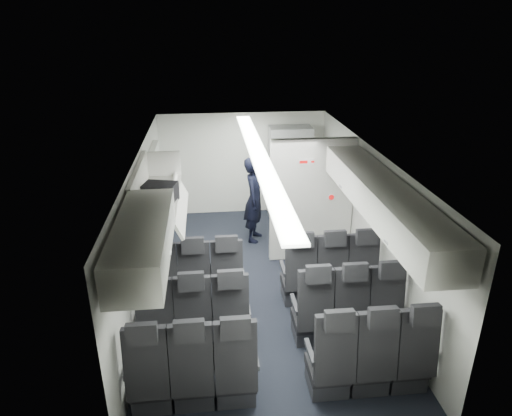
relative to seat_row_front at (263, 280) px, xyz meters
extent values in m
cube|color=black|center=(0.00, 0.53, -0.41)|extent=(3.40, 6.00, 0.01)
cube|color=white|center=(0.00, 0.53, 1.75)|extent=(3.40, 6.00, 0.01)
cube|color=silver|center=(0.00, 3.53, 0.67)|extent=(3.40, 0.01, 2.15)
cube|color=silver|center=(0.00, -2.47, 0.67)|extent=(3.40, 0.01, 2.15)
cube|color=silver|center=(-1.70, 0.53, 0.67)|extent=(0.01, 6.00, 2.15)
cube|color=silver|center=(1.70, 0.53, 0.67)|extent=(0.01, 6.00, 2.15)
cube|color=white|center=(0.00, 0.53, 1.71)|extent=(0.25, 5.52, 0.03)
cube|color=black|center=(-1.42, 0.08, -0.13)|extent=(0.44, 0.46, 0.12)
cube|color=#2D2D33|center=(-1.42, 0.08, -0.29)|extent=(0.42, 0.42, 0.22)
cube|color=black|center=(-1.42, -0.14, 0.32)|extent=(0.44, 0.20, 0.80)
cube|color=black|center=(-1.42, -0.19, 0.72)|extent=(0.30, 0.12, 0.23)
cube|color=#2D2D33|center=(-1.64, 0.05, 0.15)|extent=(0.05, 0.40, 0.06)
cube|color=#2D2D33|center=(-1.20, 0.05, 0.15)|extent=(0.05, 0.40, 0.06)
cube|color=black|center=(-0.97, 0.08, -0.13)|extent=(0.44, 0.46, 0.12)
cube|color=#2D2D33|center=(-0.97, 0.08, -0.29)|extent=(0.42, 0.42, 0.22)
cube|color=black|center=(-0.97, -0.14, 0.32)|extent=(0.44, 0.20, 0.80)
cube|color=black|center=(-0.97, -0.19, 0.72)|extent=(0.30, 0.12, 0.23)
cube|color=#2D2D33|center=(-1.19, 0.05, 0.15)|extent=(0.05, 0.40, 0.06)
cube|color=#2D2D33|center=(-0.75, 0.05, 0.15)|extent=(0.05, 0.40, 0.06)
cube|color=black|center=(-0.52, 0.08, -0.13)|extent=(0.44, 0.46, 0.12)
cube|color=#2D2D33|center=(-0.52, 0.08, -0.29)|extent=(0.42, 0.42, 0.22)
cube|color=black|center=(-0.52, -0.14, 0.32)|extent=(0.44, 0.20, 0.80)
cube|color=black|center=(-0.52, -0.19, 0.72)|extent=(0.30, 0.12, 0.23)
cube|color=#2D2D33|center=(-0.74, 0.05, 0.15)|extent=(0.05, 0.40, 0.06)
cube|color=#2D2D33|center=(-0.30, 0.05, 0.15)|extent=(0.05, 0.40, 0.06)
cube|color=black|center=(0.52, 0.08, -0.13)|extent=(0.44, 0.46, 0.12)
cube|color=#2D2D33|center=(0.52, 0.08, -0.29)|extent=(0.42, 0.42, 0.22)
cube|color=black|center=(0.52, -0.14, 0.32)|extent=(0.44, 0.20, 0.80)
cube|color=black|center=(0.52, -0.19, 0.72)|extent=(0.30, 0.12, 0.23)
cube|color=#2D2D33|center=(0.30, 0.05, 0.15)|extent=(0.05, 0.40, 0.06)
cube|color=#2D2D33|center=(0.74, 0.05, 0.15)|extent=(0.05, 0.40, 0.06)
cube|color=black|center=(0.97, 0.08, -0.13)|extent=(0.44, 0.46, 0.12)
cube|color=#2D2D33|center=(0.97, 0.08, -0.29)|extent=(0.42, 0.42, 0.22)
cube|color=black|center=(0.97, -0.14, 0.32)|extent=(0.44, 0.20, 0.80)
cube|color=black|center=(0.97, -0.19, 0.72)|extent=(0.30, 0.12, 0.23)
cube|color=#2D2D33|center=(0.75, 0.05, 0.15)|extent=(0.05, 0.40, 0.06)
cube|color=#2D2D33|center=(1.19, 0.05, 0.15)|extent=(0.05, 0.40, 0.06)
cube|color=black|center=(1.42, 0.08, -0.13)|extent=(0.44, 0.46, 0.12)
cube|color=#2D2D33|center=(1.42, 0.08, -0.29)|extent=(0.42, 0.42, 0.22)
cube|color=black|center=(1.42, -0.14, 0.32)|extent=(0.44, 0.20, 0.80)
cube|color=black|center=(1.42, -0.19, 0.72)|extent=(0.30, 0.12, 0.23)
cube|color=#2D2D33|center=(1.20, 0.05, 0.15)|extent=(0.05, 0.40, 0.06)
cube|color=#2D2D33|center=(1.64, 0.05, 0.15)|extent=(0.05, 0.40, 0.06)
cube|color=black|center=(-1.42, -0.82, -0.13)|extent=(0.44, 0.46, 0.12)
cube|color=#2D2D33|center=(-1.42, -0.82, -0.29)|extent=(0.42, 0.42, 0.22)
cube|color=black|center=(-1.42, -1.04, 0.32)|extent=(0.44, 0.20, 0.80)
cube|color=black|center=(-1.42, -1.09, 0.72)|extent=(0.30, 0.12, 0.23)
cube|color=#2D2D33|center=(-1.64, -0.85, 0.15)|extent=(0.05, 0.40, 0.06)
cube|color=#2D2D33|center=(-1.20, -0.85, 0.15)|extent=(0.05, 0.40, 0.06)
cube|color=black|center=(-0.97, -0.82, -0.13)|extent=(0.44, 0.46, 0.12)
cube|color=#2D2D33|center=(-0.97, -0.82, -0.29)|extent=(0.42, 0.42, 0.22)
cube|color=black|center=(-0.97, -1.04, 0.32)|extent=(0.44, 0.20, 0.80)
cube|color=black|center=(-0.97, -1.09, 0.72)|extent=(0.30, 0.12, 0.23)
cube|color=#2D2D33|center=(-1.19, -0.85, 0.15)|extent=(0.05, 0.40, 0.06)
cube|color=#2D2D33|center=(-0.75, -0.85, 0.15)|extent=(0.05, 0.40, 0.06)
cube|color=black|center=(-0.52, -0.82, -0.13)|extent=(0.44, 0.46, 0.12)
cube|color=#2D2D33|center=(-0.52, -0.82, -0.29)|extent=(0.42, 0.42, 0.22)
cube|color=black|center=(-0.52, -1.04, 0.32)|extent=(0.44, 0.20, 0.80)
cube|color=black|center=(-0.52, -1.09, 0.72)|extent=(0.30, 0.12, 0.23)
cube|color=#2D2D33|center=(-0.74, -0.85, 0.15)|extent=(0.05, 0.40, 0.06)
cube|color=#2D2D33|center=(-0.30, -0.85, 0.15)|extent=(0.05, 0.40, 0.06)
cube|color=black|center=(0.52, -0.82, -0.13)|extent=(0.44, 0.46, 0.12)
cube|color=#2D2D33|center=(0.52, -0.82, -0.29)|extent=(0.42, 0.42, 0.22)
cube|color=black|center=(0.52, -1.04, 0.32)|extent=(0.44, 0.20, 0.80)
cube|color=black|center=(0.52, -1.09, 0.72)|extent=(0.30, 0.12, 0.23)
cube|color=#2D2D33|center=(0.30, -0.85, 0.15)|extent=(0.05, 0.40, 0.06)
cube|color=#2D2D33|center=(0.74, -0.85, 0.15)|extent=(0.05, 0.40, 0.06)
cube|color=black|center=(0.97, -0.82, -0.13)|extent=(0.44, 0.46, 0.12)
cube|color=#2D2D33|center=(0.97, -0.82, -0.29)|extent=(0.42, 0.42, 0.22)
cube|color=black|center=(0.97, -1.04, 0.32)|extent=(0.44, 0.20, 0.80)
cube|color=black|center=(0.97, -1.09, 0.72)|extent=(0.30, 0.12, 0.23)
cube|color=#2D2D33|center=(0.75, -0.85, 0.15)|extent=(0.05, 0.40, 0.06)
cube|color=#2D2D33|center=(1.19, -0.85, 0.15)|extent=(0.05, 0.40, 0.06)
cube|color=black|center=(1.42, -0.82, -0.13)|extent=(0.44, 0.46, 0.12)
cube|color=#2D2D33|center=(1.42, -0.82, -0.29)|extent=(0.42, 0.42, 0.22)
cube|color=black|center=(1.42, -1.04, 0.32)|extent=(0.44, 0.20, 0.80)
cube|color=black|center=(1.42, -1.09, 0.72)|extent=(0.30, 0.12, 0.23)
cube|color=#2D2D33|center=(1.20, -0.85, 0.15)|extent=(0.05, 0.40, 0.06)
cube|color=#2D2D33|center=(1.64, -0.85, 0.15)|extent=(0.05, 0.40, 0.06)
cube|color=black|center=(-1.42, -1.72, -0.13)|extent=(0.44, 0.46, 0.12)
cube|color=#2D2D33|center=(-1.42, -1.72, -0.29)|extent=(0.42, 0.42, 0.22)
cube|color=black|center=(-1.42, -1.94, 0.32)|extent=(0.44, 0.20, 0.80)
cube|color=black|center=(-1.42, -1.99, 0.72)|extent=(0.30, 0.12, 0.23)
cube|color=#2D2D33|center=(-1.64, -1.75, 0.15)|extent=(0.05, 0.40, 0.06)
cube|color=#2D2D33|center=(-1.20, -1.75, 0.15)|extent=(0.05, 0.40, 0.06)
cube|color=black|center=(-0.97, -1.72, -0.13)|extent=(0.44, 0.46, 0.12)
cube|color=#2D2D33|center=(-0.97, -1.72, -0.29)|extent=(0.42, 0.42, 0.22)
cube|color=black|center=(-0.97, -1.94, 0.32)|extent=(0.44, 0.20, 0.80)
cube|color=black|center=(-0.97, -1.99, 0.72)|extent=(0.30, 0.12, 0.23)
cube|color=#2D2D33|center=(-1.19, -1.75, 0.15)|extent=(0.05, 0.40, 0.06)
cube|color=#2D2D33|center=(-0.75, -1.75, 0.15)|extent=(0.05, 0.40, 0.06)
cube|color=black|center=(-0.52, -1.72, -0.13)|extent=(0.44, 0.46, 0.12)
cube|color=#2D2D33|center=(-0.52, -1.72, -0.29)|extent=(0.42, 0.42, 0.22)
cube|color=black|center=(-0.52, -1.94, 0.32)|extent=(0.44, 0.20, 0.80)
cube|color=black|center=(-0.52, -1.99, 0.72)|extent=(0.30, 0.12, 0.23)
cube|color=#2D2D33|center=(-0.74, -1.75, 0.15)|extent=(0.05, 0.40, 0.06)
cube|color=#2D2D33|center=(-0.30, -1.75, 0.15)|extent=(0.05, 0.40, 0.06)
cube|color=black|center=(0.52, -1.72, -0.13)|extent=(0.44, 0.46, 0.12)
cube|color=#2D2D33|center=(0.52, -1.72, -0.29)|extent=(0.42, 0.42, 0.22)
cube|color=black|center=(0.52, -1.94, 0.32)|extent=(0.44, 0.20, 0.80)
cube|color=black|center=(0.52, -1.99, 0.72)|extent=(0.30, 0.12, 0.23)
cube|color=#2D2D33|center=(0.30, -1.75, 0.15)|extent=(0.05, 0.40, 0.06)
cube|color=#2D2D33|center=(0.74, -1.75, 0.15)|extent=(0.05, 0.40, 0.06)
cube|color=black|center=(0.97, -1.72, -0.13)|extent=(0.44, 0.46, 0.12)
cube|color=#2D2D33|center=(0.97, -1.72, -0.29)|extent=(0.42, 0.42, 0.22)
cube|color=black|center=(0.97, -1.94, 0.32)|extent=(0.44, 0.20, 0.80)
cube|color=black|center=(0.97, -1.99, 0.72)|extent=(0.30, 0.12, 0.23)
cube|color=#2D2D33|center=(0.75, -1.75, 0.15)|extent=(0.05, 0.40, 0.06)
cube|color=#2D2D33|center=(1.19, -1.75, 0.15)|extent=(0.05, 0.40, 0.06)
cube|color=black|center=(1.42, -1.72, -0.13)|extent=(0.44, 0.46, 0.12)
cube|color=#2D2D33|center=(1.42, -1.72, -0.29)|extent=(0.42, 0.42, 0.22)
cube|color=black|center=(1.42, -1.94, 0.32)|extent=(0.44, 0.20, 0.80)
cube|color=black|center=(1.42, -1.99, 0.72)|extent=(0.30, 0.12, 0.23)
cube|color=#2D2D33|center=(1.20, -1.75, 0.15)|extent=(0.05, 0.40, 0.06)
cube|color=#2D2D33|center=(1.64, -1.75, 0.15)|extent=(0.05, 0.40, 0.06)
cube|color=silver|center=(-1.40, -1.47, 1.46)|extent=(0.52, 1.80, 0.40)
cylinder|color=slate|center=(-1.15, -1.47, 1.30)|extent=(0.04, 0.10, 0.04)
cube|color=#9E9E93|center=(-1.40, 0.28, 1.26)|extent=(0.52, 1.70, 0.04)
cube|color=silver|center=(-1.66, 0.28, 1.46)|extent=(0.06, 1.70, 0.44)
cube|color=silver|center=(-1.40, -0.55, 1.46)|extent=(0.52, 0.04, 0.40)
cube|color=silver|center=(-1.40, 1.11, 1.46)|extent=(0.52, 0.04, 0.40)
cube|color=silver|center=(-1.15, 0.28, 1.15)|extent=(0.21, 1.61, 0.38)
cube|color=silver|center=(1.40, -1.47, 1.46)|extent=(0.52, 1.80, 0.40)
cylinder|color=slate|center=(1.15, -1.47, 1.30)|extent=(0.04, 0.10, 0.04)
cube|color=silver|center=(1.40, 0.28, 1.46)|extent=(0.52, 1.70, 0.40)
cylinder|color=slate|center=(1.15, 0.28, 1.30)|extent=(0.04, 0.10, 0.04)
cube|color=silver|center=(0.98, 1.33, 0.67)|extent=(1.40, 0.12, 2.13)
cube|color=white|center=(0.85, 1.26, 1.38)|extent=(0.24, 0.01, 0.10)
cube|color=red|center=(0.80, 1.25, 1.38)|extent=(0.13, 0.01, 0.04)
cube|color=red|center=(0.95, 1.25, 1.38)|extent=(0.05, 0.01, 0.03)
cylinder|color=white|center=(1.30, 1.26, 0.75)|extent=(0.11, 0.01, 0.11)
cylinder|color=red|center=(1.30, 1.26, 0.75)|extent=(0.09, 0.01, 0.09)
cube|color=#939399|center=(0.95, 3.25, 0.55)|extent=(0.85, 0.50, 1.90)
cube|color=#3F3F42|center=(0.95, 2.99, 0.10)|extent=(0.80, 0.01, 0.02)
cube|color=#3F3F42|center=(0.95, 2.99, 0.60)|extent=(0.80, 0.01, 0.02)
cube|color=#3F3F42|center=(0.95, 2.99, 1.10)|extent=(0.80, 0.01, 0.02)
cube|color=silver|center=(-1.64, 2.08, 0.55)|extent=(0.10, 0.92, 1.86)
cylinder|color=black|center=(-1.58, 2.08, 1.05)|extent=(0.03, 0.22, 0.22)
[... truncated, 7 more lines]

